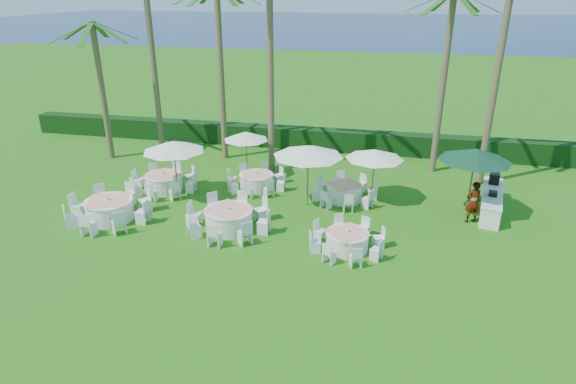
% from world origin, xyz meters
% --- Properties ---
extents(ground, '(120.00, 120.00, 0.00)m').
position_xyz_m(ground, '(0.00, 0.00, 0.00)').
color(ground, '#1D6311').
rests_on(ground, ground).
extents(hedge, '(34.00, 1.00, 1.20)m').
position_xyz_m(hedge, '(0.00, 12.00, 0.60)').
color(hedge, black).
rests_on(hedge, ground).
extents(ocean, '(260.00, 260.00, 0.00)m').
position_xyz_m(ocean, '(0.00, 102.00, 0.00)').
color(ocean, '#061544').
rests_on(ocean, ground).
extents(banquet_table_a, '(3.41, 3.41, 1.03)m').
position_xyz_m(banquet_table_a, '(-5.48, 0.79, 0.45)').
color(banquet_table_a, white).
rests_on(banquet_table_a, ground).
extents(banquet_table_b, '(3.35, 3.35, 1.01)m').
position_xyz_m(banquet_table_b, '(-0.41, 1.02, 0.44)').
color(banquet_table_b, white).
rests_on(banquet_table_b, ground).
extents(banquet_table_c, '(2.71, 2.71, 0.85)m').
position_xyz_m(banquet_table_c, '(4.33, 0.37, 0.37)').
color(banquet_table_c, white).
rests_on(banquet_table_c, ground).
extents(banquet_table_d, '(3.07, 3.07, 0.93)m').
position_xyz_m(banquet_table_d, '(-4.67, 4.17, 0.41)').
color(banquet_table_d, white).
rests_on(banquet_table_d, ground).
extents(banquet_table_e, '(2.83, 2.83, 0.87)m').
position_xyz_m(banquet_table_e, '(-0.49, 5.32, 0.38)').
color(banquet_table_e, white).
rests_on(banquet_table_e, ground).
extents(banquet_table_f, '(2.93, 2.93, 0.90)m').
position_xyz_m(banquet_table_f, '(3.74, 4.84, 0.39)').
color(banquet_table_f, white).
rests_on(banquet_table_f, ground).
extents(umbrella_a, '(2.74, 2.74, 2.69)m').
position_xyz_m(umbrella_a, '(-3.67, 3.46, 2.46)').
color(umbrella_a, brown).
rests_on(umbrella_a, ground).
extents(umbrella_b, '(3.02, 3.02, 2.75)m').
position_xyz_m(umbrella_b, '(2.23, 3.91, 2.50)').
color(umbrella_b, brown).
rests_on(umbrella_b, ground).
extents(umbrella_c, '(2.21, 2.21, 2.36)m').
position_xyz_m(umbrella_c, '(-1.36, 6.65, 2.15)').
color(umbrella_c, brown).
rests_on(umbrella_c, ground).
extents(umbrella_d, '(2.55, 2.55, 2.43)m').
position_xyz_m(umbrella_d, '(4.96, 4.95, 2.22)').
color(umbrella_d, brown).
rests_on(umbrella_d, ground).
extents(umbrella_green, '(2.92, 2.92, 2.93)m').
position_xyz_m(umbrella_green, '(8.95, 4.34, 2.67)').
color(umbrella_green, brown).
rests_on(umbrella_green, ground).
extents(buffet_table, '(1.47, 3.87, 1.35)m').
position_xyz_m(buffet_table, '(9.99, 4.98, 0.47)').
color(buffet_table, white).
rests_on(buffet_table, ground).
extents(staff_person, '(0.75, 0.62, 1.77)m').
position_xyz_m(staff_person, '(9.04, 3.71, 0.88)').
color(staff_person, gray).
rests_on(staff_person, ground).
extents(palm_a, '(4.11, 4.40, 9.78)m').
position_xyz_m(palm_a, '(-7.43, 9.63, 5.36)').
color(palm_a, brown).
rests_on(palm_a, ground).
extents(palm_b, '(4.35, 4.28, 9.05)m').
position_xyz_m(palm_b, '(-3.43, 9.27, 4.98)').
color(palm_b, brown).
rests_on(palm_b, ground).
extents(palm_c, '(4.30, 4.34, 10.37)m').
position_xyz_m(palm_c, '(-0.37, 7.84, 5.66)').
color(palm_c, brown).
rests_on(palm_c, ground).
extents(palm_d, '(4.39, 4.20, 8.74)m').
position_xyz_m(palm_d, '(7.86, 9.56, 4.83)').
color(palm_d, brown).
rests_on(palm_d, ground).
extents(palm_e, '(4.39, 4.21, 10.25)m').
position_xyz_m(palm_e, '(9.99, 8.23, 5.60)').
color(palm_e, brown).
rests_on(palm_e, ground).
extents(palm_f, '(4.33, 4.31, 7.29)m').
position_xyz_m(palm_f, '(-9.70, 7.92, 4.08)').
color(palm_f, brown).
rests_on(palm_f, ground).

